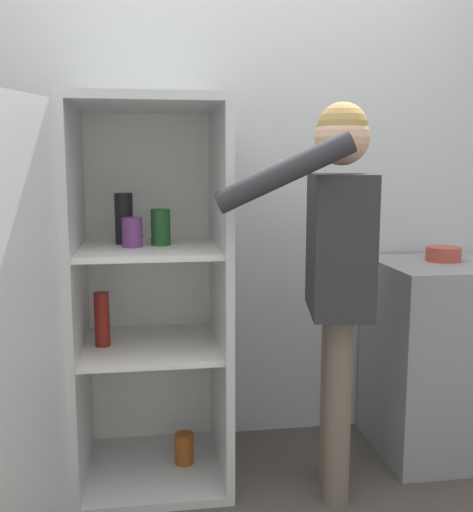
% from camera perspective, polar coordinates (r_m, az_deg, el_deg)
% --- Properties ---
extents(wall_back, '(7.00, 0.06, 2.55)m').
position_cam_1_polar(wall_back, '(2.93, -0.95, 6.99)').
color(wall_back, silver).
rests_on(wall_back, ground_plane).
extents(refrigerator, '(0.93, 1.24, 1.63)m').
position_cam_1_polar(refrigerator, '(2.51, -10.62, -4.09)').
color(refrigerator, silver).
rests_on(refrigerator, ground_plane).
extents(person, '(0.67, 0.54, 1.60)m').
position_cam_1_polar(person, '(2.41, 9.55, 0.42)').
color(person, '#726656').
rests_on(person, ground_plane).
extents(counter, '(0.58, 0.59, 0.91)m').
position_cam_1_polar(counter, '(3.04, 18.66, -9.14)').
color(counter, gray).
rests_on(counter, ground_plane).
extents(bowl, '(0.16, 0.16, 0.07)m').
position_cam_1_polar(bowl, '(2.98, 19.09, 0.19)').
color(bowl, '#B24738').
rests_on(bowl, counter).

